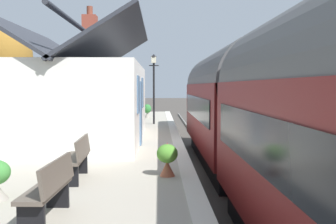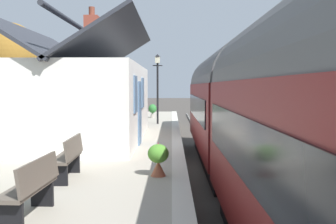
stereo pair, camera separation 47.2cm
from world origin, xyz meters
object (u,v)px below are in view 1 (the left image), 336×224
object	(u,v)px
bench_platform_end	(130,112)
tree_distant	(2,56)
lamp_post_platform	(154,75)
planter_bench_right	(167,158)
planter_corner_building	(103,113)
planter_under_sign	(147,110)
bench_mid_platform	(50,188)
bench_near_building	(77,157)
planter_edge_near	(86,113)
station_building	(81,100)

from	to	relation	value
bench_platform_end	tree_distant	size ratio (longest dim) A/B	0.19
lamp_post_platform	tree_distant	world-z (taller)	tree_distant
planter_bench_right	tree_distant	world-z (taller)	tree_distant
planter_corner_building	planter_under_sign	bearing A→B (deg)	-102.10
lamp_post_platform	bench_mid_platform	bearing A→B (deg)	174.54
bench_mid_platform	planter_bench_right	size ratio (longest dim) A/B	1.91
bench_near_building	planter_under_sign	bearing A→B (deg)	-3.69
planter_under_sign	bench_platform_end	bearing A→B (deg)	149.73
tree_distant	planter_edge_near	bearing A→B (deg)	-125.42
bench_platform_end	planter_corner_building	bearing A→B (deg)	40.73
station_building	planter_bench_right	xyz separation A→B (m)	(-5.40, -2.96, -1.07)
tree_distant	bench_platform_end	bearing A→B (deg)	-120.16
station_building	bench_platform_end	distance (m)	8.21
station_building	bench_near_building	distance (m)	5.86
planter_edge_near	planter_under_sign	world-z (taller)	planter_under_sign
bench_near_building	lamp_post_platform	bearing A→B (deg)	-7.11
planter_bench_right	tree_distant	distance (m)	22.27
station_building	planter_bench_right	bearing A→B (deg)	-151.32
bench_platform_end	planter_bench_right	xyz separation A→B (m)	(-13.47, -1.80, -0.09)
station_building	bench_platform_end	bearing A→B (deg)	-8.15
planter_bench_right	planter_corner_building	distance (m)	16.05
station_building	lamp_post_platform	size ratio (longest dim) A/B	2.24
lamp_post_platform	planter_under_sign	bearing A→B (deg)	6.85
bench_near_building	tree_distant	world-z (taller)	tree_distant
planter_corner_building	tree_distant	bearing A→B (deg)	66.38
bench_near_building	planter_corner_building	world-z (taller)	bench_near_building
bench_platform_end	lamp_post_platform	distance (m)	3.29
planter_edge_near	planter_bench_right	xyz separation A→B (m)	(-14.15, -4.48, 0.03)
planter_edge_near	bench_platform_end	bearing A→B (deg)	-104.31
planter_edge_near	lamp_post_platform	bearing A→B (deg)	-125.53
station_building	tree_distant	distance (m)	16.02
planter_bench_right	planter_edge_near	bearing A→B (deg)	17.55
planter_bench_right	planter_corner_building	bearing A→B (deg)	13.18
planter_bench_right	bench_near_building	bearing A→B (deg)	98.33
planter_edge_near	planter_under_sign	xyz separation A→B (m)	(0.88, -3.59, 0.10)
bench_mid_platform	planter_corner_building	world-z (taller)	bench_mid_platform
planter_bench_right	station_building	bearing A→B (deg)	28.68
planter_bench_right	planter_under_sign	size ratio (longest dim) A/B	0.89
station_building	bench_mid_platform	xyz separation A→B (m)	(-8.05, -1.19, -0.98)
bench_platform_end	planter_edge_near	distance (m)	2.76
station_building	bench_near_building	world-z (taller)	station_building
bench_platform_end	planter_edge_near	xyz separation A→B (m)	(0.68, 2.68, -0.12)
station_building	planter_corner_building	distance (m)	10.32
bench_near_building	lamp_post_platform	xyz separation A→B (m)	(11.54, -1.44, 2.03)
bench_platform_end	planter_under_sign	xyz separation A→B (m)	(1.57, -0.91, -0.01)
bench_platform_end	planter_bench_right	world-z (taller)	bench_platform_end
bench_mid_platform	bench_near_building	size ratio (longest dim) A/B	1.00
station_building	planter_under_sign	distance (m)	9.90
planter_bench_right	planter_corner_building	world-z (taller)	planter_bench_right
bench_near_building	planter_corner_building	bearing A→B (deg)	6.42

